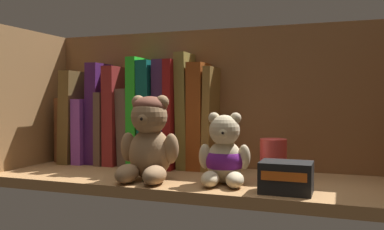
# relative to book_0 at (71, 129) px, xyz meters

# --- Properties ---
(shelf_board) EXTENTS (0.77, 0.26, 0.02)m
(shelf_board) POSITION_rel_book_0_xyz_m (0.36, -0.11, -0.09)
(shelf_board) COLOR #9E7042
(shelf_board) RESTS_ON ground
(shelf_back_panel) EXTENTS (0.80, 0.01, 0.32)m
(shelf_back_panel) POSITION_rel_book_0_xyz_m (0.36, 0.03, 0.07)
(shelf_back_panel) COLOR brown
(shelf_back_panel) RESTS_ON ground
(shelf_side_panel_left) EXTENTS (0.02, 0.28, 0.32)m
(shelf_side_panel_left) POSITION_rel_book_0_xyz_m (-0.04, -0.11, 0.07)
(shelf_side_panel_left) COLOR #9E7042
(shelf_side_panel_left) RESTS_ON ground
(book_0) EXTENTS (0.03, 0.09, 0.15)m
(book_0) POSITION_rel_book_0_xyz_m (0.00, 0.00, 0.00)
(book_0) COLOR brown
(book_0) RESTS_ON shelf_board
(book_1) EXTENTS (0.04, 0.15, 0.22)m
(book_1) POSITION_rel_book_0_xyz_m (0.03, 0.00, 0.03)
(book_1) COLOR brown
(book_1) RESTS_ON shelf_board
(book_2) EXTENTS (0.02, 0.14, 0.15)m
(book_2) POSITION_rel_book_0_xyz_m (0.06, 0.00, -0.00)
(book_2) COLOR purple
(book_2) RESTS_ON shelf_board
(book_3) EXTENTS (0.03, 0.11, 0.23)m
(book_3) POSITION_rel_book_0_xyz_m (0.09, 0.00, 0.04)
(book_3) COLOR #491C5F
(book_3) RESTS_ON shelf_board
(book_4) EXTENTS (0.02, 0.13, 0.17)m
(book_4) POSITION_rel_book_0_xyz_m (0.12, 0.00, 0.01)
(book_4) COLOR brown
(book_4) RESTS_ON shelf_board
(book_5) EXTENTS (0.03, 0.13, 0.22)m
(book_5) POSITION_rel_book_0_xyz_m (0.14, 0.00, 0.04)
(book_5) COLOR maroon
(book_5) RESTS_ON shelf_board
(book_6) EXTENTS (0.03, 0.11, 0.17)m
(book_6) POSITION_rel_book_0_xyz_m (0.17, 0.00, 0.01)
(book_6) COLOR brown
(book_6) RESTS_ON shelf_board
(book_7) EXTENTS (0.02, 0.12, 0.24)m
(book_7) POSITION_rel_book_0_xyz_m (0.20, 0.00, 0.04)
(book_7) COLOR green
(book_7) RESTS_ON shelf_board
(book_8) EXTENTS (0.03, 0.12, 0.23)m
(book_8) POSITION_rel_book_0_xyz_m (0.22, 0.00, 0.04)
(book_8) COLOR #105C53
(book_8) RESTS_ON shelf_board
(book_9) EXTENTS (0.03, 0.10, 0.24)m
(book_9) POSITION_rel_book_0_xyz_m (0.26, 0.00, 0.04)
(book_9) COLOR #4B2B5A
(book_9) RESTS_ON shelf_board
(book_10) EXTENTS (0.02, 0.14, 0.23)m
(book_10) POSITION_rel_book_0_xyz_m (0.28, 0.00, 0.04)
(book_10) COLOR maroon
(book_10) RESTS_ON shelf_board
(book_11) EXTENTS (0.03, 0.10, 0.25)m
(book_11) POSITION_rel_book_0_xyz_m (0.31, 0.00, 0.05)
(book_11) COLOR olive
(book_11) RESTS_ON shelf_board
(book_12) EXTENTS (0.03, 0.11, 0.23)m
(book_12) POSITION_rel_book_0_xyz_m (0.34, 0.00, 0.04)
(book_12) COLOR brown
(book_12) RESTS_ON shelf_board
(book_13) EXTENTS (0.02, 0.11, 0.22)m
(book_13) POSITION_rel_book_0_xyz_m (0.37, 0.00, 0.03)
(book_13) COLOR brown
(book_13) RESTS_ON shelf_board
(teddy_bear_larger) EXTENTS (0.12, 0.12, 0.16)m
(teddy_bear_larger) POSITION_rel_book_0_xyz_m (0.29, -0.16, -0.00)
(teddy_bear_larger) COLOR #93704C
(teddy_bear_larger) RESTS_ON shelf_board
(teddy_bear_smaller) EXTENTS (0.09, 0.10, 0.13)m
(teddy_bear_smaller) POSITION_rel_book_0_xyz_m (0.43, -0.15, -0.03)
(teddy_bear_smaller) COLOR beige
(teddy_bear_smaller) RESTS_ON shelf_board
(pillar_candle) EXTENTS (0.05, 0.05, 0.08)m
(pillar_candle) POSITION_rel_book_0_xyz_m (0.51, -0.09, -0.04)
(pillar_candle) COLOR #C63833
(pillar_candle) RESTS_ON shelf_board
(small_product_box) EXTENTS (0.08, 0.06, 0.05)m
(small_product_box) POSITION_rel_book_0_xyz_m (0.55, -0.18, -0.05)
(small_product_box) COLOR black
(small_product_box) RESTS_ON shelf_board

